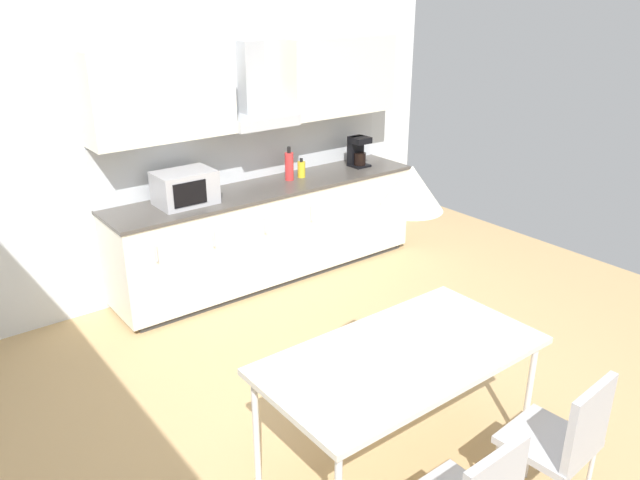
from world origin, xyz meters
TOP-DOWN VIEW (x-y plane):
  - ground_plane at (0.00, 0.00)m, footprint 7.29×7.22m
  - wall_back at (0.00, 2.46)m, footprint 5.83×0.10m
  - kitchen_counter at (0.82, 2.10)m, footprint 3.03×0.64m
  - backsplash_tile at (0.82, 2.39)m, footprint 3.01×0.02m
  - upper_wall_cabinets at (0.82, 2.24)m, footprint 3.01×0.40m
  - microwave at (0.00, 2.10)m, footprint 0.48×0.35m
  - coffee_maker at (1.91, 2.13)m, footprint 0.18×0.19m
  - bottle_yellow at (1.23, 2.15)m, footprint 0.07×0.07m
  - bottle_red at (1.08, 2.14)m, footprint 0.08×0.08m
  - dining_table at (-0.02, -0.49)m, footprint 1.57×0.82m
  - chair_near_right at (0.34, -1.28)m, footprint 0.43×0.43m
  - pendant_lamp at (-0.02, -0.49)m, footprint 0.32×0.32m

SIDE VIEW (x-z plane):
  - ground_plane at x=0.00m, z-range -0.02..0.00m
  - kitchen_counter at x=0.82m, z-range 0.00..0.90m
  - chair_near_right at x=0.34m, z-range 0.10..0.97m
  - dining_table at x=-0.02m, z-range 0.33..1.08m
  - bottle_yellow at x=1.23m, z-range 0.88..1.07m
  - bottle_red at x=1.08m, z-range 0.87..1.19m
  - microwave at x=0.00m, z-range 0.90..1.18m
  - coffee_maker at x=1.91m, z-range 0.89..1.19m
  - backsplash_tile at x=0.82m, z-range 0.90..1.40m
  - wall_back at x=0.00m, z-range 0.00..2.84m
  - pendant_lamp at x=-0.02m, z-range 1.57..1.79m
  - upper_wall_cabinets at x=0.82m, z-range 1.42..2.14m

